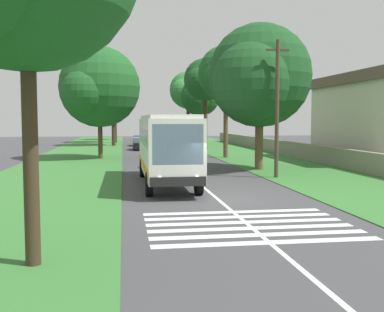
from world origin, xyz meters
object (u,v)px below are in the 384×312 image
(coach_bus, at_px, (166,145))
(roadside_tree_left_2, at_px, (114,90))
(roadside_tree_right_4, at_px, (199,98))
(roadside_tree_left_1, at_px, (112,91))
(roadside_tree_right_2, at_px, (187,91))
(roadside_tree_left_3, at_px, (113,108))
(roadside_tree_right_0, at_px, (257,78))
(roadside_tree_right_1, at_px, (225,75))
(utility_pole, at_px, (277,107))
(trailing_car_0, at_px, (182,149))
(trailing_car_1, at_px, (141,144))
(roadside_tree_left_0, at_px, (98,89))
(roadside_tree_right_3, at_px, (204,81))
(trailing_car_2, at_px, (140,141))

(coach_bus, relative_size, roadside_tree_left_2, 1.05)
(roadside_tree_right_4, bearing_deg, roadside_tree_left_1, 84.57)
(roadside_tree_right_2, xyz_separation_m, roadside_tree_right_4, (-7.72, -0.56, -1.30))
(roadside_tree_left_3, bearing_deg, roadside_tree_right_0, -168.14)
(roadside_tree_left_3, height_order, roadside_tree_right_1, roadside_tree_right_1)
(roadside_tree_left_3, xyz_separation_m, utility_pole, (-55.30, -10.67, -1.23))
(coach_bus, relative_size, trailing_car_0, 2.60)
(trailing_car_1, distance_m, roadside_tree_right_4, 12.78)
(roadside_tree_left_1, relative_size, roadside_tree_left_2, 0.98)
(roadside_tree_left_0, bearing_deg, roadside_tree_left_2, -1.64)
(trailing_car_0, height_order, roadside_tree_left_3, roadside_tree_left_3)
(roadside_tree_right_4, bearing_deg, roadside_tree_right_3, 174.09)
(roadside_tree_left_1, xyz_separation_m, roadside_tree_right_4, (-1.09, -11.52, -0.86))
(trailing_car_0, height_order, trailing_car_2, same)
(roadside_tree_right_3, xyz_separation_m, utility_pole, (-26.20, 0.06, -3.57))
(roadside_tree_right_1, bearing_deg, roadside_tree_left_1, 25.94)
(trailing_car_0, xyz_separation_m, trailing_car_2, (17.72, 3.51, 0.00))
(coach_bus, xyz_separation_m, roadside_tree_right_1, (16.85, -6.87, 5.39))
(coach_bus, height_order, trailing_car_1, coach_bus)
(roadside_tree_right_2, bearing_deg, roadside_tree_right_1, 179.21)
(trailing_car_2, xyz_separation_m, roadside_tree_right_0, (-31.85, -6.89, 5.65))
(coach_bus, bearing_deg, trailing_car_2, 0.15)
(roadside_tree_right_1, bearing_deg, roadside_tree_left_0, 87.65)
(roadside_tree_left_0, bearing_deg, roadside_tree_right_0, -134.62)
(roadside_tree_left_0, bearing_deg, coach_bus, -165.54)
(trailing_car_0, relative_size, roadside_tree_right_2, 0.40)
(roadside_tree_right_1, relative_size, roadside_tree_right_4, 1.11)
(roadside_tree_left_1, height_order, roadside_tree_right_0, roadside_tree_left_1)
(roadside_tree_right_4, bearing_deg, trailing_car_2, 85.71)
(roadside_tree_right_4, bearing_deg, coach_bus, 168.20)
(trailing_car_2, xyz_separation_m, roadside_tree_left_1, (0.50, 3.59, 6.61))
(trailing_car_0, height_order, roadside_tree_right_0, roadside_tree_right_0)
(trailing_car_2, distance_m, roadside_tree_left_1, 7.54)
(roadside_tree_left_0, distance_m, roadside_tree_left_3, 39.75)
(roadside_tree_left_2, height_order, roadside_tree_right_2, roadside_tree_right_2)
(roadside_tree_left_0, xyz_separation_m, roadside_tree_right_1, (-0.47, -11.34, 1.31))
(roadside_tree_right_0, relative_size, roadside_tree_right_1, 0.99)
(roadside_tree_right_1, xyz_separation_m, roadside_tree_right_2, (28.34, -0.39, 0.17))
(trailing_car_2, distance_m, roadside_tree_left_2, 11.73)
(utility_pole, bearing_deg, roadside_tree_left_1, 15.88)
(roadside_tree_left_3, relative_size, roadside_tree_right_3, 0.75)
(trailing_car_2, relative_size, utility_pole, 0.53)
(coach_bus, distance_m, roadside_tree_right_2, 46.10)
(trailing_car_1, relative_size, roadside_tree_right_2, 0.40)
(roadside_tree_left_0, bearing_deg, roadside_tree_left_3, -0.83)
(coach_bus, relative_size, roadside_tree_right_3, 1.07)
(roadside_tree_right_3, bearing_deg, roadside_tree_left_1, 44.77)
(trailing_car_2, distance_m, roadside_tree_left_0, 21.92)
(roadside_tree_left_2, relative_size, roadside_tree_right_0, 1.06)
(trailing_car_1, xyz_separation_m, roadside_tree_left_1, (9.13, 3.41, 6.61))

